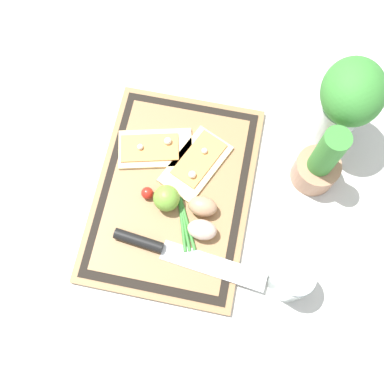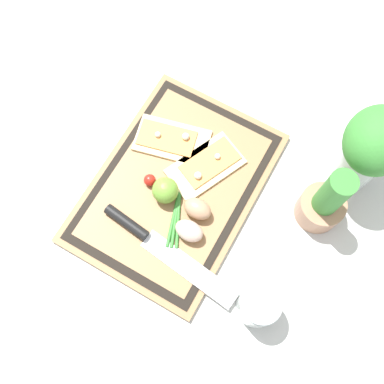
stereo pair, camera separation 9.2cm
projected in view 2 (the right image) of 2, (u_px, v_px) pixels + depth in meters
name	position (u px, v px, depth m)	size (l,w,h in m)	color
ground_plane	(176.00, 188.00, 0.95)	(6.00, 6.00, 0.00)	silver
cutting_board	(175.00, 187.00, 0.95)	(0.45, 0.32, 0.02)	#997047
pizza_slice_near	(171.00, 140.00, 0.97)	(0.12, 0.17, 0.02)	beige
pizza_slice_far	(206.00, 166.00, 0.95)	(0.18, 0.15, 0.02)	beige
knife	(148.00, 238.00, 0.90)	(0.07, 0.31, 0.02)	silver
egg_brown	(197.00, 209.00, 0.90)	(0.04, 0.06, 0.04)	tan
egg_pink	(189.00, 231.00, 0.89)	(0.04, 0.06, 0.04)	beige
lime	(165.00, 190.00, 0.91)	(0.05, 0.05, 0.05)	#70A838
cherry_tomato_red	(150.00, 180.00, 0.93)	(0.03, 0.03, 0.03)	red
scallion_bunch	(180.00, 188.00, 0.93)	(0.25, 0.12, 0.01)	#388433
herb_pot	(324.00, 203.00, 0.87)	(0.09, 0.09, 0.19)	#AD7A5B
sauce_jar	(258.00, 306.00, 0.83)	(0.08, 0.08, 0.10)	silver
herb_glass	(371.00, 148.00, 0.84)	(0.14, 0.12, 0.22)	silver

